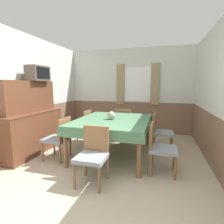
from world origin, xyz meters
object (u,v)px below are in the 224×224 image
at_px(chair_left_far, 83,125).
at_px(chair_head_near, 93,153).
at_px(dining_table, 113,124).
at_px(chair_left_near, 59,137).
at_px(chair_head_window, 124,123).
at_px(sideboard, 32,123).
at_px(chair_right_far, 160,131).
at_px(tv, 38,73).
at_px(vase, 111,115).
at_px(chair_right_near, 159,146).

height_order(chair_left_far, chair_head_near, same).
distance_m(dining_table, chair_left_near, 1.11).
height_order(chair_head_window, sideboard, sideboard).
bearing_deg(chair_right_far, chair_head_near, -30.29).
distance_m(chair_head_window, chair_right_far, 1.12).
distance_m(chair_left_near, chair_head_window, 1.90).
xyz_separation_m(chair_left_far, tv, (-0.72, -0.66, 1.27)).
bearing_deg(chair_right_far, dining_table, -61.09).
height_order(tv, vase, tv).
relative_size(dining_table, tv, 3.54).
bearing_deg(chair_right_far, sideboard, -71.55).
relative_size(chair_head_near, chair_right_near, 1.00).
xyz_separation_m(chair_left_near, chair_right_far, (1.92, 1.06, 0.00)).
height_order(chair_head_window, chair_right_near, same).
bearing_deg(dining_table, sideboard, -168.02).
relative_size(chair_left_far, chair_right_far, 1.00).
bearing_deg(chair_head_window, dining_table, -90.00).
distance_m(dining_table, sideboard, 1.76).
distance_m(chair_head_near, sideboard, 1.89).
height_order(chair_head_near, chair_left_near, same).
xyz_separation_m(chair_left_far, chair_right_near, (1.92, -1.06, 0.00)).
xyz_separation_m(chair_left_far, chair_right_far, (1.92, 0.00, 0.00)).
bearing_deg(sideboard, vase, 11.02).
height_order(chair_head_near, chair_right_near, same).
xyz_separation_m(dining_table, chair_head_window, (-0.00, 1.11, -0.21)).
distance_m(chair_head_window, tv, 2.44).
bearing_deg(chair_left_near, dining_table, -61.09).
bearing_deg(chair_right_near, chair_left_far, -118.91).
distance_m(dining_table, chair_head_window, 1.13).
bearing_deg(tv, dining_table, 4.47).
relative_size(chair_head_near, chair_head_window, 1.00).
distance_m(chair_right_far, tv, 3.00).
height_order(chair_head_window, vase, vase).
distance_m(chair_head_near, tv, 2.32).
bearing_deg(chair_right_near, vase, -116.65).
distance_m(chair_left_far, vase, 1.16).
xyz_separation_m(dining_table, tv, (-1.68, -0.13, 1.06)).
bearing_deg(vase, tv, -176.68).
bearing_deg(vase, chair_left_far, 148.81).
bearing_deg(vase, chair_left_near, -152.08).
distance_m(dining_table, chair_right_near, 1.11).
bearing_deg(chair_head_window, chair_right_far, -31.27).
height_order(dining_table, chair_left_near, chair_left_near).
height_order(dining_table, sideboard, sideboard).
xyz_separation_m(chair_left_near, chair_right_near, (1.92, 0.00, 0.00)).
bearing_deg(chair_left_far, chair_head_near, -149.71).
relative_size(chair_head_window, chair_right_near, 1.00).
height_order(chair_left_near, chair_right_far, same).
bearing_deg(chair_head_window, sideboard, -139.40).
distance_m(chair_head_window, chair_right_near, 1.90).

